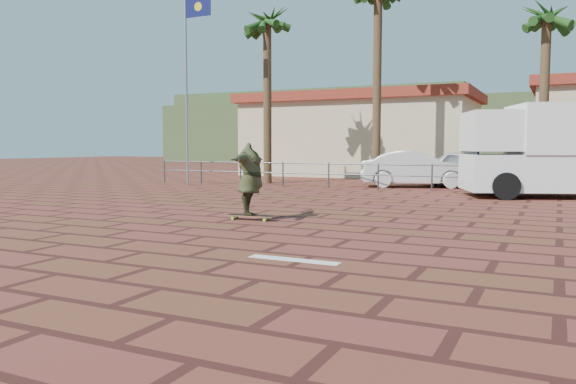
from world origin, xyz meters
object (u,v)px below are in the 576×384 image
(longboard, at_px, (250,216))
(campervan, at_px, (559,149))
(car_white, at_px, (417,169))
(car_silver, at_px, (475,168))
(skateboarder, at_px, (250,179))

(longboard, relative_size, campervan, 0.19)
(car_white, bearing_deg, car_silver, -73.84)
(longboard, xyz_separation_m, car_silver, (3.08, 12.95, 0.65))
(car_silver, bearing_deg, campervan, -134.31)
(campervan, distance_m, car_white, 5.70)
(longboard, bearing_deg, car_silver, 72.53)
(campervan, xyz_separation_m, car_white, (-5.10, 2.40, -0.83))
(campervan, bearing_deg, car_white, 134.21)
(car_silver, bearing_deg, car_white, 130.50)
(car_silver, height_order, car_white, car_silver)
(skateboarder, bearing_deg, campervan, -46.84)
(longboard, bearing_deg, car_white, 80.81)
(longboard, xyz_separation_m, skateboarder, (0.00, 0.00, 0.83))
(skateboarder, relative_size, car_silver, 0.45)
(longboard, xyz_separation_m, campervan, (6.14, 9.18, 1.46))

